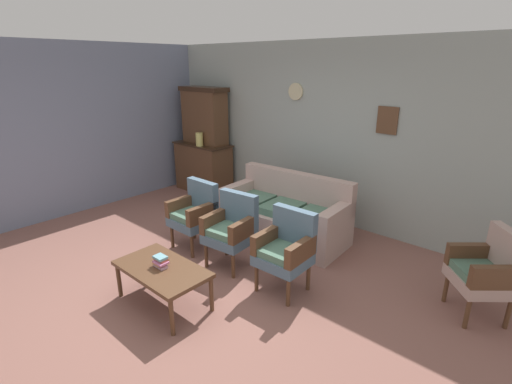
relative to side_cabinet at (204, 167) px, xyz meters
The scene contains 13 objects.
ground_plane 3.38m from the side_cabinet, 42.16° to the right, with size 7.68×7.68×0.00m, color #84564C.
wall_back_with_decor 2.67m from the side_cabinet, ahead, with size 6.40×0.09×2.70m.
wall_left_side 2.53m from the side_cabinet, 108.32° to the right, with size 0.06×5.20×2.70m, color slate.
side_cabinet is the anchor object (origin of this frame).
cabinet_upper_hutch 0.99m from the side_cabinet, 90.00° to the left, with size 0.99×0.38×1.03m.
vase_on_cabinet 0.62m from the side_cabinet, 54.07° to the right, with size 0.13×0.13×0.24m, color #CCC469.
floral_couch 2.54m from the side_cabinet, 14.11° to the right, with size 1.82×0.90×0.90m.
armchair_row_middle 2.40m from the side_cabinet, 43.59° to the right, with size 0.52×0.49×0.90m.
armchair_near_couch_end 2.96m from the side_cabinet, 34.35° to the right, with size 0.57×0.54×0.90m.
armchair_near_cabinet 3.65m from the side_cabinet, 27.01° to the right, with size 0.54×0.51×0.90m.
wingback_chair_by_fireplace 5.02m from the side_cabinet, ahead, with size 0.71×0.71×0.90m.
coffee_table 3.68m from the side_cabinet, 47.37° to the right, with size 1.00×0.56×0.42m.
book_stack_on_table 3.66m from the side_cabinet, 47.61° to the right, with size 0.17×0.12×0.11m.
Camera 1 is at (2.92, -2.31, 2.37)m, focal length 26.34 mm.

